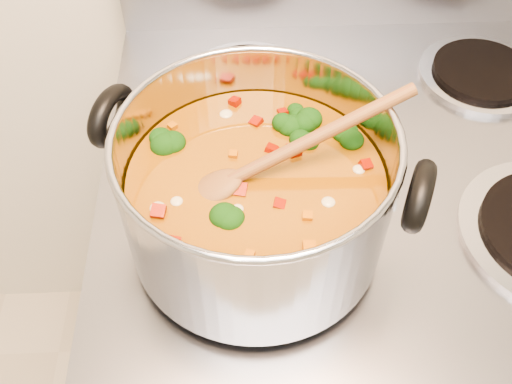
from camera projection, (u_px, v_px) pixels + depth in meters
electric_range at (343, 309)px, 1.12m from camera, size 0.75×0.68×1.08m
stockpot at (256, 193)px, 0.61m from camera, size 0.35×0.29×0.17m
wooden_spoon at (265, 163)px, 0.58m from camera, size 0.24×0.09×0.10m
cooktop_crumbs at (276, 335)px, 0.60m from camera, size 0.24×0.22×0.01m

